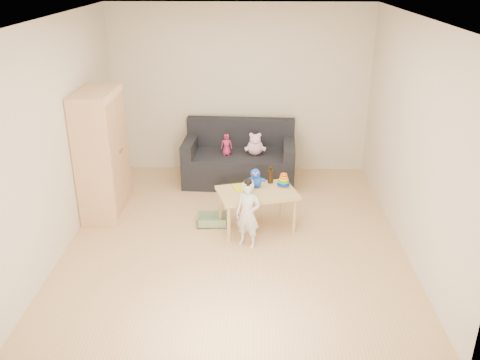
{
  "coord_description": "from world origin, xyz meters",
  "views": [
    {
      "loc": [
        0.2,
        -5.5,
        3.14
      ],
      "look_at": [
        0.05,
        0.25,
        0.65
      ],
      "focal_mm": 38.0,
      "sensor_mm": 36.0,
      "label": 1
    }
  ],
  "objects_px": {
    "play_table": "(257,209)",
    "toddler": "(248,215)",
    "sofa": "(239,168)",
    "wardrobe": "(102,154)"
  },
  "relations": [
    {
      "from": "sofa",
      "to": "toddler",
      "type": "distance_m",
      "value": 1.92
    },
    {
      "from": "play_table",
      "to": "toddler",
      "type": "bearing_deg",
      "value": -103.27
    },
    {
      "from": "wardrobe",
      "to": "sofa",
      "type": "height_order",
      "value": "wardrobe"
    },
    {
      "from": "sofa",
      "to": "play_table",
      "type": "bearing_deg",
      "value": -76.98
    },
    {
      "from": "wardrobe",
      "to": "toddler",
      "type": "distance_m",
      "value": 2.14
    },
    {
      "from": "sofa",
      "to": "play_table",
      "type": "xyz_separation_m",
      "value": [
        0.26,
        -1.45,
        0.02
      ]
    },
    {
      "from": "play_table",
      "to": "toddler",
      "type": "xyz_separation_m",
      "value": [
        -0.11,
        -0.46,
        0.16
      ]
    },
    {
      "from": "wardrobe",
      "to": "toddler",
      "type": "height_order",
      "value": "wardrobe"
    },
    {
      "from": "sofa",
      "to": "toddler",
      "type": "relative_size",
      "value": 2.01
    },
    {
      "from": "wardrobe",
      "to": "sofa",
      "type": "relative_size",
      "value": 1.01
    }
  ]
}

